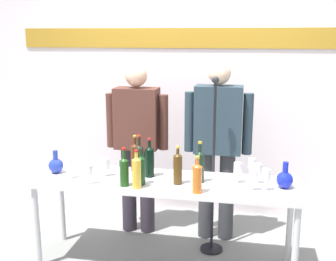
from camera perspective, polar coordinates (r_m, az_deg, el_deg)
The scene contains 24 objects.
back_wall at distance 4.41m, azimuth 2.68°, elevation 7.92°, with size 5.07×0.11×3.00m.
display_table at distance 3.42m, azimuth -0.49°, elevation -7.82°, with size 2.16×0.57×0.74m.
decanter_blue_left at distance 3.68m, azimuth -14.98°, elevation -4.57°, with size 0.12×0.12×0.20m.
decanter_blue_right at distance 3.34m, azimuth 15.57°, elevation -6.37°, with size 0.13×0.13×0.21m.
presenter_left at distance 3.96m, azimuth -4.20°, elevation -1.18°, with size 0.59×0.22×1.62m.
presenter_right at distance 3.83m, azimuth 6.77°, elevation -1.39°, with size 0.61×0.22×1.65m.
wine_bottle_0 at distance 3.28m, azimuth -3.67°, elevation -5.25°, with size 0.07×0.07×0.29m.
wine_bottle_1 at distance 3.45m, azimuth -2.52°, elevation -4.09°, with size 0.08×0.08×0.33m.
wine_bottle_2 at distance 3.11m, azimuth 3.99°, elevation -6.32°, with size 0.07×0.07×0.28m.
wine_bottle_3 at distance 3.51m, azimuth -3.93°, elevation -3.76°, with size 0.07×0.07×0.34m.
wine_bottle_4 at distance 3.59m, azimuth -4.49°, elevation -3.50°, with size 0.07×0.07×0.32m.
wine_bottle_5 at distance 3.28m, azimuth 1.32°, elevation -5.06°, with size 0.07×0.07×0.31m.
wine_bottle_6 at distance 3.20m, azimuth -4.29°, elevation -5.56°, with size 0.07×0.07×0.30m.
wine_bottle_7 at distance 3.26m, azimuth -5.97°, elevation -5.41°, with size 0.07×0.07×0.30m.
wine_bottle_8 at distance 3.33m, azimuth 4.33°, elevation -4.73°, with size 0.07×0.07×0.33m.
wine_glass_left_0 at distance 3.50m, azimuth -13.34°, elevation -4.58°, with size 0.06×0.06×0.16m.
wine_glass_left_1 at distance 3.50m, azimuth -8.53°, elevation -4.55°, with size 0.07×0.07×0.15m.
wine_glass_left_2 at distance 3.34m, azimuth -10.69°, elevation -5.32°, with size 0.06×0.06×0.16m.
wine_glass_right_0 at distance 3.38m, azimuth 12.05°, elevation -5.17°, with size 0.07×0.07×0.16m.
wine_glass_right_1 at distance 3.34m, azimuth 9.45°, elevation -5.12°, with size 0.07×0.07×0.17m.
wine_glass_right_2 at distance 3.22m, azimuth 11.55°, elevation -6.16°, with size 0.07×0.07×0.15m.
wine_glass_right_3 at distance 3.51m, azimuth 11.29°, elevation -4.43°, with size 0.06×0.06×0.16m.
wine_glass_right_4 at distance 3.23m, azimuth 13.16°, elevation -5.96°, with size 0.06×0.06×0.17m.
microphone_stand at distance 3.71m, azimuth 6.08°, elevation -8.73°, with size 0.20×0.20×1.55m.
Camera 1 is at (0.64, -3.14, 1.88)m, focal length 44.88 mm.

